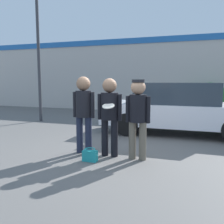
% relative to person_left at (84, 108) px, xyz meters
% --- Properties ---
extents(ground_plane, '(56.00, 56.00, 0.00)m').
position_rel_person_left_xyz_m(ground_plane, '(0.87, 0.11, -1.04)').
color(ground_plane, '#5B5956').
extents(storefront_building, '(24.00, 0.22, 3.90)m').
position_rel_person_left_xyz_m(storefront_building, '(0.87, 8.23, 0.94)').
color(storefront_building, beige).
rests_on(storefront_building, ground).
extents(person_left, '(0.52, 0.35, 1.73)m').
position_rel_person_left_xyz_m(person_left, '(0.00, 0.00, 0.00)').
color(person_left, '#1E2338').
rests_on(person_left, ground).
extents(person_middle_with_frisbee, '(0.55, 0.57, 1.69)m').
position_rel_person_left_xyz_m(person_middle_with_frisbee, '(0.63, -0.04, -0.02)').
color(person_middle_with_frisbee, black).
rests_on(person_middle_with_frisbee, ground).
extents(person_right, '(0.52, 0.35, 1.67)m').
position_rel_person_left_xyz_m(person_right, '(1.26, -0.07, -0.04)').
color(person_right, '#665B4C').
rests_on(person_right, ground).
extents(parked_car_near, '(4.69, 1.87, 1.58)m').
position_rel_person_left_xyz_m(parked_car_near, '(1.87, 2.88, -0.25)').
color(parked_car_near, silver).
rests_on(parked_car_near, ground).
extents(street_lamp, '(1.28, 0.35, 6.86)m').
position_rel_person_left_xyz_m(street_lamp, '(-3.48, 3.58, 3.08)').
color(street_lamp, '#38383D').
rests_on(street_lamp, ground).
extents(shrub, '(1.58, 1.58, 1.58)m').
position_rel_person_left_xyz_m(shrub, '(2.91, 7.25, -0.25)').
color(shrub, '#2D6B33').
rests_on(shrub, ground).
extents(handbag, '(0.30, 0.23, 0.26)m').
position_rel_person_left_xyz_m(handbag, '(0.37, -0.52, -0.91)').
color(handbag, teal).
rests_on(handbag, ground).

